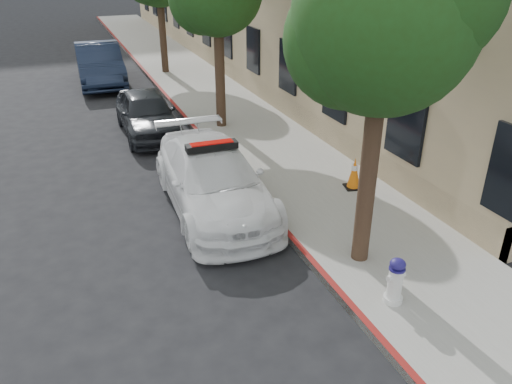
{
  "coord_description": "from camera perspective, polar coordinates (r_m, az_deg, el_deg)",
  "views": [
    {
      "loc": [
        -1.67,
        -8.36,
        5.25
      ],
      "look_at": [
        1.51,
        -0.41,
        1.0
      ],
      "focal_mm": 35.0,
      "sensor_mm": 36.0,
      "label": 1
    }
  ],
  "objects": [
    {
      "name": "ground",
      "position": [
        10.01,
        -8.97,
        -5.58
      ],
      "size": [
        120.0,
        120.0,
        0.0
      ],
      "primitive_type": "plane",
      "color": "black",
      "rests_on": "ground"
    },
    {
      "name": "curb_strip",
      "position": [
        19.44,
        -10.11,
        10.56
      ],
      "size": [
        0.12,
        50.0,
        0.15
      ],
      "primitive_type": "cube",
      "color": "maroon",
      "rests_on": "ground"
    },
    {
      "name": "traffic_cone",
      "position": [
        11.75,
        11.17,
        2.13
      ],
      "size": [
        0.47,
        0.47,
        0.75
      ],
      "rotation": [
        0.0,
        0.0,
        -0.22
      ],
      "color": "black",
      "rests_on": "sidewalk"
    },
    {
      "name": "parked_car_mid",
      "position": [
        15.68,
        -12.36,
        8.8
      ],
      "size": [
        1.6,
        3.93,
        1.34
      ],
      "primitive_type": "imported",
      "rotation": [
        0.0,
        0.0,
        -0.01
      ],
      "color": "black",
      "rests_on": "ground"
    },
    {
      "name": "police_car",
      "position": [
        10.83,
        -4.93,
        1.49
      ],
      "size": [
        2.15,
        4.91,
        1.55
      ],
      "rotation": [
        0.0,
        0.0,
        -0.04
      ],
      "color": "white",
      "rests_on": "ground"
    },
    {
      "name": "sidewalk",
      "position": [
        19.79,
        -5.69,
        11.12
      ],
      "size": [
        3.2,
        50.0,
        0.15
      ],
      "primitive_type": "cube",
      "color": "gray",
      "rests_on": "ground"
    },
    {
      "name": "parked_car_far",
      "position": [
        22.26,
        -17.45,
        13.76
      ],
      "size": [
        1.88,
        5.03,
        1.64
      ],
      "primitive_type": "imported",
      "rotation": [
        0.0,
        0.0,
        -0.03
      ],
      "color": "#131C31",
      "rests_on": "ground"
    },
    {
      "name": "tree_near",
      "position": [
        7.9,
        14.8,
        18.49
      ],
      "size": [
        2.92,
        2.82,
        5.62
      ],
      "color": "black",
      "rests_on": "sidewalk"
    },
    {
      "name": "fire_hydrant",
      "position": [
        8.21,
        15.63,
        -9.78
      ],
      "size": [
        0.33,
        0.31,
        0.8
      ],
      "rotation": [
        0.0,
        0.0,
        0.07
      ],
      "color": "silver",
      "rests_on": "sidewalk"
    }
  ]
}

